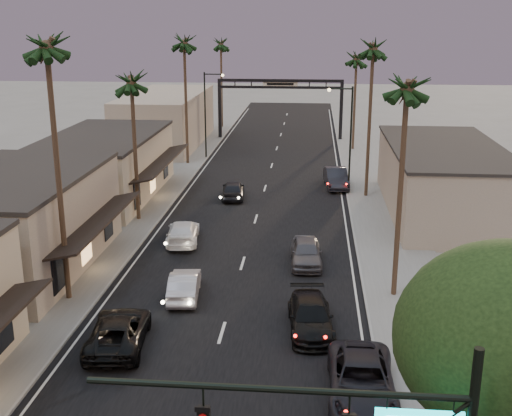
% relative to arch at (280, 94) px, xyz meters
% --- Properties ---
extents(ground, '(200.00, 200.00, 0.00)m').
position_rel_arch_xyz_m(ground, '(0.00, -30.00, -5.53)').
color(ground, slate).
rests_on(ground, ground).
extents(road, '(14.00, 120.00, 0.02)m').
position_rel_arch_xyz_m(road, '(0.00, -25.00, -5.53)').
color(road, black).
rests_on(road, ground).
extents(sidewalk_left, '(5.00, 92.00, 0.12)m').
position_rel_arch_xyz_m(sidewalk_left, '(-9.50, -18.00, -5.47)').
color(sidewalk_left, slate).
rests_on(sidewalk_left, ground).
extents(sidewalk_right, '(5.00, 92.00, 0.12)m').
position_rel_arch_xyz_m(sidewalk_right, '(9.50, -18.00, -5.47)').
color(sidewalk_right, slate).
rests_on(sidewalk_right, ground).
extents(storefront_mid, '(8.00, 14.00, 5.50)m').
position_rel_arch_xyz_m(storefront_mid, '(-13.00, -44.00, -2.78)').
color(storefront_mid, gray).
rests_on(storefront_mid, ground).
extents(storefront_far, '(8.00, 16.00, 5.00)m').
position_rel_arch_xyz_m(storefront_far, '(-13.00, -28.00, -3.03)').
color(storefront_far, '#C3B595').
rests_on(storefront_far, ground).
extents(storefront_dist, '(8.00, 20.00, 6.00)m').
position_rel_arch_xyz_m(storefront_dist, '(-13.00, -5.00, -2.53)').
color(storefront_dist, gray).
rests_on(storefront_dist, ground).
extents(building_right, '(8.00, 18.00, 5.00)m').
position_rel_arch_xyz_m(building_right, '(14.00, -30.00, -3.03)').
color(building_right, gray).
rests_on(building_right, ground).
extents(arch, '(15.20, 0.40, 7.27)m').
position_rel_arch_xyz_m(arch, '(0.00, 0.00, 0.00)').
color(arch, black).
rests_on(arch, ground).
extents(streetlight_right, '(2.13, 0.30, 9.00)m').
position_rel_arch_xyz_m(streetlight_right, '(6.92, -25.00, -0.20)').
color(streetlight_right, black).
rests_on(streetlight_right, ground).
extents(streetlight_left, '(2.13, 0.30, 9.00)m').
position_rel_arch_xyz_m(streetlight_left, '(-6.92, -12.00, -0.20)').
color(streetlight_left, black).
rests_on(streetlight_left, ground).
extents(palm_lb, '(3.20, 3.20, 15.20)m').
position_rel_arch_xyz_m(palm_lb, '(-8.60, -48.00, 7.85)').
color(palm_lb, '#38281C').
rests_on(palm_lb, ground).
extents(palm_lc, '(3.20, 3.20, 12.20)m').
position_rel_arch_xyz_m(palm_lc, '(-8.60, -34.00, 4.94)').
color(palm_lc, '#38281C').
rests_on(palm_lc, ground).
extents(palm_ld, '(3.20, 3.20, 14.20)m').
position_rel_arch_xyz_m(palm_ld, '(-8.60, -15.00, 6.88)').
color(palm_ld, '#38281C').
rests_on(palm_ld, ground).
extents(palm_ra, '(3.20, 3.20, 13.20)m').
position_rel_arch_xyz_m(palm_ra, '(8.60, -46.00, 5.91)').
color(palm_ra, '#38281C').
rests_on(palm_ra, ground).
extents(palm_rb, '(3.20, 3.20, 14.20)m').
position_rel_arch_xyz_m(palm_rb, '(8.60, -26.00, 6.88)').
color(palm_rb, '#38281C').
rests_on(palm_rb, ground).
extents(palm_rc, '(3.20, 3.20, 12.20)m').
position_rel_arch_xyz_m(palm_rc, '(8.60, -6.00, 4.94)').
color(palm_rc, '#38281C').
rests_on(palm_rc, ground).
extents(palm_far, '(3.20, 3.20, 13.20)m').
position_rel_arch_xyz_m(palm_far, '(-8.30, 8.00, 5.91)').
color(palm_far, '#38281C').
rests_on(palm_far, ground).
extents(oncoming_pickup, '(2.99, 5.51, 1.47)m').
position_rel_arch_xyz_m(oncoming_pickup, '(-4.49, -52.64, -4.80)').
color(oncoming_pickup, black).
rests_on(oncoming_pickup, ground).
extents(oncoming_silver, '(1.94, 4.42, 1.41)m').
position_rel_arch_xyz_m(oncoming_silver, '(-2.55, -47.14, -4.83)').
color(oncoming_silver, '#ADADB3').
rests_on(oncoming_silver, ground).
extents(oncoming_white, '(2.61, 5.16, 1.44)m').
position_rel_arch_xyz_m(oncoming_white, '(-4.36, -38.52, -4.82)').
color(oncoming_white, white).
rests_on(oncoming_white, ground).
extents(oncoming_dgrey, '(2.17, 4.54, 1.50)m').
position_rel_arch_xyz_m(oncoming_dgrey, '(-2.38, -27.48, -4.78)').
color(oncoming_dgrey, black).
rests_on(oncoming_dgrey, ground).
extents(curbside_near, '(2.65, 5.64, 1.56)m').
position_rel_arch_xyz_m(curbside_near, '(6.20, -55.88, -4.75)').
color(curbside_near, black).
rests_on(curbside_near, ground).
extents(curbside_black, '(2.47, 5.16, 1.45)m').
position_rel_arch_xyz_m(curbside_black, '(4.18, -50.38, -4.81)').
color(curbside_black, black).
rests_on(curbside_black, ground).
extents(curbside_grey, '(2.05, 4.61, 1.54)m').
position_rel_arch_xyz_m(curbside_grey, '(3.83, -41.76, -4.76)').
color(curbside_grey, '#48484C').
rests_on(curbside_grey, ground).
extents(curbside_far, '(2.25, 5.29, 1.70)m').
position_rel_arch_xyz_m(curbside_far, '(6.20, -23.12, -4.68)').
color(curbside_far, black).
rests_on(curbside_far, ground).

